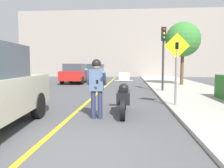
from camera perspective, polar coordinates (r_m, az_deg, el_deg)
The scene contains 11 objects.
ground_plane at distance 4.25m, azimuth -12.58°, elevation -16.97°, with size 80.00×80.00×0.00m, color #4C4C4F.
road_center_line at distance 10.05m, azimuth -5.72°, elevation -4.04°, with size 0.12×36.00×0.01m.
building_backdrop at distance 29.92m, azimuth 2.37°, elevation 10.45°, with size 28.00×1.20×8.83m.
motorcycle at distance 6.98m, azimuth 3.03°, elevation -3.77°, with size 0.62×2.20×1.32m.
person_biker at distance 6.35m, azimuth -4.07°, elevation 0.44°, with size 0.59×0.48×1.75m.
crossing_sign at distance 8.31m, azimuth 16.48°, elevation 5.49°, with size 0.91×0.08×2.62m.
traffic_light at distance 12.89m, azimuth 13.29°, elevation 9.48°, with size 0.26×0.30×3.60m.
street_tree at distance 17.25m, azimuth 18.01°, elevation 10.95°, with size 2.55×2.55×4.62m.
parked_car_red at distance 19.17m, azimuth -9.46°, elevation 2.78°, with size 1.88×4.20×1.68m.
parked_car_green at distance 24.29m, azimuth -5.40°, elevation 3.29°, with size 1.88×4.20×1.68m.
parked_car_silver at distance 29.60m, azimuth -3.59°, elevation 3.61°, with size 1.88×4.20×1.68m.
Camera 1 is at (1.19, -3.76, 1.58)m, focal length 35.00 mm.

